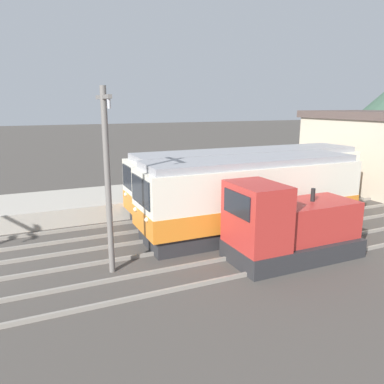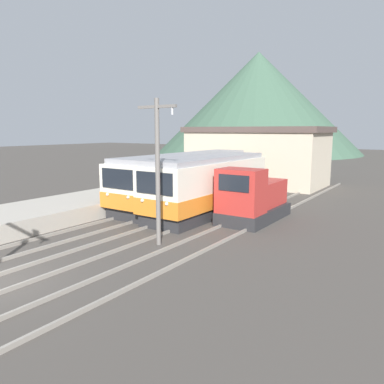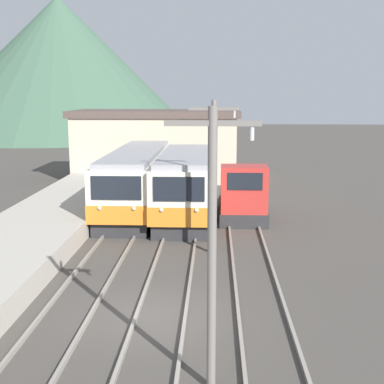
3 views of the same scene
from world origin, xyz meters
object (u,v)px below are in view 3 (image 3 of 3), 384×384
(catenary_mast_near, at_px, (212,240))
(catenary_mast_mid, at_px, (214,171))
(commuter_train_center, at_px, (185,187))
(shunting_locomotive, at_px, (242,196))
(commuter_train_left, at_px, (137,182))

(catenary_mast_near, distance_m, catenary_mast_mid, 10.22)
(commuter_train_center, bearing_deg, shunting_locomotive, -5.31)
(shunting_locomotive, xyz_separation_m, catenary_mast_mid, (-1.49, -6.28, 2.23))
(commuter_train_center, xyz_separation_m, shunting_locomotive, (3.00, -0.28, -0.39))
(commuter_train_left, xyz_separation_m, commuter_train_center, (2.80, -1.65, 0.01))
(shunting_locomotive, bearing_deg, commuter_train_center, 174.69)
(commuter_train_left, height_order, commuter_train_center, commuter_train_center)
(shunting_locomotive, xyz_separation_m, catenary_mast_near, (-1.49, -16.50, 2.23))
(commuter_train_center, relative_size, catenary_mast_near, 1.63)
(commuter_train_left, distance_m, shunting_locomotive, 6.12)
(shunting_locomotive, relative_size, catenary_mast_mid, 0.81)
(shunting_locomotive, height_order, catenary_mast_near, catenary_mast_near)
(commuter_train_center, relative_size, shunting_locomotive, 2.01)
(commuter_train_center, bearing_deg, catenary_mast_mid, -77.05)
(commuter_train_left, bearing_deg, catenary_mast_near, -76.84)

